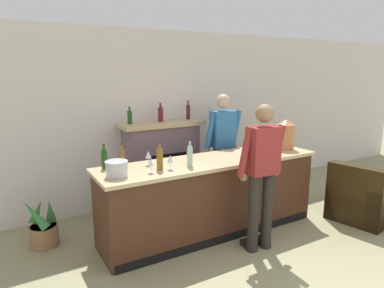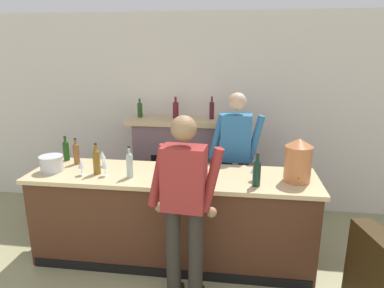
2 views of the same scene
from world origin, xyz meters
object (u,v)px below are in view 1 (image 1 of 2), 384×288
Objects in this scene: copper_dispenser at (285,134)px; wine_glass_front_right at (170,159)px; wine_bottle_rose_blush at (122,157)px; wine_glass_mid_counter at (277,138)px; ice_bucket_steel at (117,169)px; wine_bottle_merlot_tall at (273,144)px; wine_bottle_riesling_slim at (160,157)px; wine_bottle_chardonnay_pale at (190,155)px; wine_glass_back_row at (148,155)px; person_bartender at (223,145)px; fireplace_stone at (162,163)px; wine_glass_front_left at (151,163)px; wine_bottle_cabernet_heavy at (104,158)px; wine_glass_near_bucket at (266,145)px; armchair_black at (362,201)px; person_customer at (262,172)px; potted_plant_corner at (43,228)px.

wine_glass_front_right is (-1.94, -0.12, -0.10)m from copper_dispenser.
wine_bottle_rose_blush is 1.97× the size of wine_glass_mid_counter.
ice_bucket_steel is 2.16m from wine_bottle_merlot_tall.
wine_bottle_chardonnay_pale is (0.37, -0.05, -0.00)m from wine_bottle_riesling_slim.
copper_dispenser is 2.43× the size of wine_glass_back_row.
wine_bottle_chardonnay_pale is (-1.27, 0.06, -0.00)m from wine_bottle_merlot_tall.
person_bartender is 5.35× the size of wine_bottle_riesling_slim.
wine_bottle_riesling_slim is (-0.62, -1.29, 0.46)m from fireplace_stone.
wine_glass_back_row is 1.08× the size of wine_glass_front_left.
person_bartender is at bearing 21.62° from ice_bucket_steel.
wine_bottle_merlot_tall is at bearing -2.89° from wine_bottle_chardonnay_pale.
wine_bottle_cabernet_heavy is (-2.58, 0.32, -0.09)m from copper_dispenser.
wine_glass_front_right reaches higher than wine_glass_near_bucket.
wine_glass_front_right is at bearing -34.11° from wine_bottle_cabernet_heavy.
armchair_black is at bearing -16.55° from wine_bottle_rose_blush.
wine_bottle_rose_blush is 2.00m from wine_glass_near_bucket.
wine_bottle_riesling_slim is 2.18m from wine_glass_mid_counter.
person_customer is at bearing -134.71° from wine_glass_near_bucket.
person_customer is at bearing -146.98° from copper_dispenser.
wine_bottle_merlot_tall is (-1.24, 0.57, 0.87)m from armchair_black.
ice_bucket_steel is at bearing -158.38° from person_bartender.
wine_bottle_riesling_slim reaches higher than wine_glass_back_row.
armchair_black is 3.00× the size of wine_bottle_riesling_slim.
wine_bottle_rose_blush is at bearing 60.40° from ice_bucket_steel.
person_customer reaches higher than fireplace_stone.
person_customer reaches higher than armchair_black.
wine_glass_mid_counter is 0.88× the size of wine_glass_front_right.
fireplace_stone is at bearing 79.43° from wine_bottle_chardonnay_pale.
wine_bottle_merlot_tall is at bearing -138.07° from wine_glass_mid_counter.
armchair_black is at bearing -12.84° from wine_glass_front_right.
wine_glass_front_left is at bearing -177.52° from wine_glass_front_right.
wine_bottle_riesling_slim reaches higher than wine_bottle_chardonnay_pale.
fireplace_stone reaches higher than armchair_black.
potted_plant_corner is 3.09m from wine_glass_near_bucket.
wine_bottle_riesling_slim is 1.85× the size of wine_glass_back_row.
wine_glass_near_bucket is at bearing 97.53° from wine_bottle_merlot_tall.
wine_bottle_cabernet_heavy reaches higher than wine_glass_back_row.
copper_dispenser reaches higher than wine_glass_mid_counter.
fireplace_stone is 1.67× the size of armchair_black.
wine_bottle_riesling_slim is at bearing 24.29° from wine_glass_front_left.
fireplace_stone reaches higher than wine_bottle_rose_blush.
ice_bucket_steel is 1.39× the size of wine_glass_back_row.
ice_bucket_steel is 0.83× the size of wine_bottle_rose_blush.
person_customer is 6.06× the size of wine_bottle_cabernet_heavy.
wine_bottle_chardonnay_pale is 1.12× the size of wine_bottle_cabernet_heavy.
wine_bottle_rose_blush reaches higher than wine_glass_back_row.
person_customer is at bearing -30.89° from wine_glass_front_right.
wine_bottle_cabernet_heavy is (-0.18, 0.11, -0.00)m from wine_bottle_rose_blush.
copper_dispenser is 1.31× the size of wine_bottle_riesling_slim.
wine_glass_front_right is at bearing 167.16° from armchair_black.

